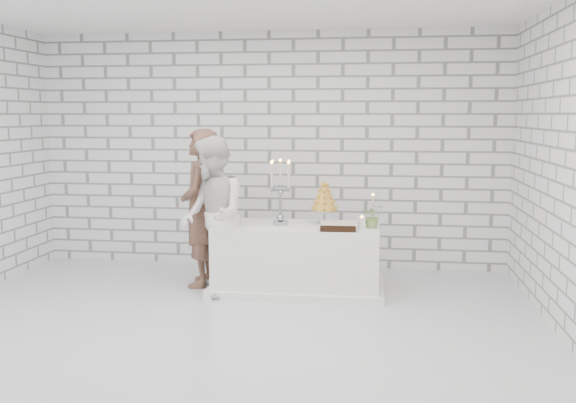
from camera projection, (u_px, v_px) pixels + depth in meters
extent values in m
cube|color=silver|center=(226.00, 327.00, 5.96)|extent=(6.00, 5.00, 0.01)
cube|color=white|center=(269.00, 150.00, 8.21)|extent=(6.00, 0.01, 3.00)
cube|color=white|center=(110.00, 204.00, 3.31)|extent=(6.00, 0.01, 3.00)
cube|color=white|center=(574.00, 170.00, 5.36)|extent=(0.01, 5.00, 3.00)
cube|color=white|center=(297.00, 258.00, 7.12)|extent=(1.80, 0.80, 0.75)
imported|color=#513428|center=(200.00, 208.00, 7.32)|extent=(0.50, 0.70, 1.80)
imported|color=white|center=(212.00, 216.00, 6.91)|extent=(0.95, 1.04, 1.74)
cube|color=black|center=(338.00, 226.00, 6.75)|extent=(0.38, 0.27, 0.08)
cylinder|color=white|center=(362.00, 223.00, 6.83)|extent=(0.08, 0.08, 0.12)
cylinder|color=beige|center=(373.00, 210.00, 7.10)|extent=(0.07, 0.07, 0.32)
imported|color=#518349|center=(373.00, 216.00, 6.86)|extent=(0.26, 0.23, 0.26)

